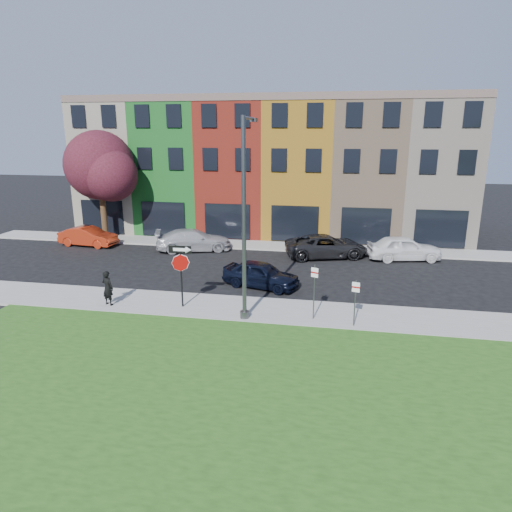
% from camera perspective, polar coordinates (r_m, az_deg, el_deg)
% --- Properties ---
extents(ground, '(120.00, 120.00, 0.00)m').
position_cam_1_polar(ground, '(18.32, -0.29, -10.52)').
color(ground, black).
rests_on(ground, ground).
extents(sidewalk_near, '(40.00, 3.00, 0.12)m').
position_cam_1_polar(sidewalk_near, '(20.80, 6.72, -7.16)').
color(sidewalk_near, gray).
rests_on(sidewalk_near, ground).
extents(sidewalk_far, '(40.00, 2.40, 0.12)m').
position_cam_1_polar(sidewalk_far, '(32.75, -0.63, 1.39)').
color(sidewalk_far, gray).
rests_on(sidewalk_far, ground).
extents(rowhouse_block, '(30.00, 10.12, 10.00)m').
position_cam_1_polar(rowhouse_block, '(37.90, 1.91, 10.87)').
color(rowhouse_block, beige).
rests_on(rowhouse_block, ground).
extents(stop_sign, '(1.05, 0.11, 2.91)m').
position_cam_1_polar(stop_sign, '(20.89, -9.40, -0.95)').
color(stop_sign, black).
rests_on(stop_sign, sidewalk_near).
extents(man, '(0.83, 0.74, 1.65)m').
position_cam_1_polar(man, '(22.33, -18.05, -3.81)').
color(man, black).
rests_on(man, sidewalk_near).
extents(sedan_near, '(3.87, 4.98, 1.39)m').
position_cam_1_polar(sedan_near, '(24.01, 0.62, -2.31)').
color(sedan_near, black).
rests_on(sedan_near, ground).
extents(parked_car_red, '(2.25, 4.46, 1.38)m').
position_cam_1_polar(parked_car_red, '(34.75, -20.24, 2.32)').
color(parked_car_red, '#992610').
rests_on(parked_car_red, ground).
extents(parked_car_silver, '(5.28, 6.40, 1.48)m').
position_cam_1_polar(parked_car_silver, '(31.59, -7.80, 1.99)').
color(parked_car_silver, '#A2A2A6').
rests_on(parked_car_silver, ground).
extents(parked_car_dark, '(5.36, 6.65, 1.48)m').
position_cam_1_polar(parked_car_dark, '(30.02, 8.79, 1.24)').
color(parked_car_dark, black).
rests_on(parked_car_dark, ground).
extents(parked_car_white, '(3.59, 5.30, 1.57)m').
position_cam_1_polar(parked_car_white, '(30.50, 18.01, 0.96)').
color(parked_car_white, white).
rests_on(parked_car_white, ground).
extents(street_lamp, '(0.40, 2.58, 8.48)m').
position_cam_1_polar(street_lamp, '(19.03, -1.39, 4.45)').
color(street_lamp, '#46494B').
rests_on(street_lamp, sidewalk_near).
extents(parking_sign_a, '(0.30, 0.16, 2.44)m').
position_cam_1_polar(parking_sign_a, '(19.62, 7.30, -3.72)').
color(parking_sign_a, '#46494B').
rests_on(parking_sign_a, sidewalk_near).
extents(parking_sign_b, '(0.31, 0.12, 1.99)m').
position_cam_1_polar(parking_sign_b, '(19.28, 12.30, -5.08)').
color(parking_sign_b, '#46494B').
rests_on(parking_sign_b, sidewalk_near).
extents(tree_purple, '(5.94, 5.20, 7.93)m').
position_cam_1_polar(tree_purple, '(35.40, -18.79, 10.48)').
color(tree_purple, '#322110').
rests_on(tree_purple, sidewalk_far).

